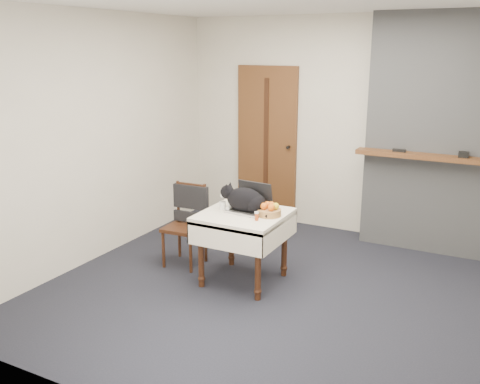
# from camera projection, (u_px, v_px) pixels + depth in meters

# --- Properties ---
(ground) EXTENTS (4.50, 4.50, 0.00)m
(ground) POSITION_uv_depth(u_px,v_px,m) (293.00, 295.00, 4.96)
(ground) COLOR black
(ground) RESTS_ON ground
(room_shell) EXTENTS (4.52, 4.01, 2.61)m
(room_shell) POSITION_uv_depth(u_px,v_px,m) (317.00, 99.00, 4.89)
(room_shell) COLOR beige
(room_shell) RESTS_ON ground
(door) EXTENTS (0.82, 0.10, 2.00)m
(door) POSITION_uv_depth(u_px,v_px,m) (267.00, 145.00, 6.92)
(door) COLOR brown
(door) RESTS_ON ground
(chimney) EXTENTS (1.62, 0.48, 2.60)m
(chimney) POSITION_uv_depth(u_px,v_px,m) (438.00, 135.00, 5.79)
(chimney) COLOR gray
(chimney) RESTS_ON ground
(side_table) EXTENTS (0.78, 0.78, 0.70)m
(side_table) POSITION_uv_depth(u_px,v_px,m) (244.00, 224.00, 5.11)
(side_table) COLOR #371C0F
(side_table) RESTS_ON ground
(laptop) EXTENTS (0.40, 0.35, 0.27)m
(laptop) POSITION_uv_depth(u_px,v_px,m) (251.00, 204.00, 5.13)
(laptop) COLOR #B7B7BC
(laptop) RESTS_ON side_table
(cat) EXTENTS (0.56, 0.23, 0.27)m
(cat) POSITION_uv_depth(u_px,v_px,m) (246.00, 200.00, 5.08)
(cat) COLOR black
(cat) RESTS_ON side_table
(cream_jar) EXTENTS (0.07, 0.07, 0.08)m
(cream_jar) POSITION_uv_depth(u_px,v_px,m) (223.00, 205.00, 5.19)
(cream_jar) COLOR white
(cream_jar) RESTS_ON side_table
(pill_bottle) EXTENTS (0.04, 0.04, 0.08)m
(pill_bottle) POSITION_uv_depth(u_px,v_px,m) (257.00, 216.00, 4.85)
(pill_bottle) COLOR #9C3913
(pill_bottle) RESTS_ON side_table
(fruit_basket) EXTENTS (0.22, 0.22, 0.13)m
(fruit_basket) POSITION_uv_depth(u_px,v_px,m) (269.00, 210.00, 4.99)
(fruit_basket) COLOR #AE8146
(fruit_basket) RESTS_ON side_table
(desk_clutter) EXTENTS (0.12, 0.08, 0.01)m
(desk_clutter) POSITION_uv_depth(u_px,v_px,m) (263.00, 215.00, 5.00)
(desk_clutter) COLOR black
(desk_clutter) RESTS_ON side_table
(chair) EXTENTS (0.41, 0.40, 0.85)m
(chair) POSITION_uv_depth(u_px,v_px,m) (188.00, 213.00, 5.60)
(chair) COLOR #371C0F
(chair) RESTS_ON ground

